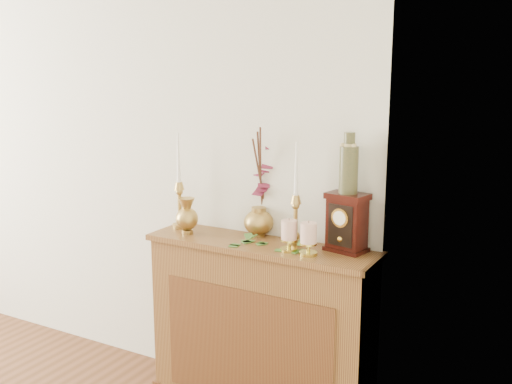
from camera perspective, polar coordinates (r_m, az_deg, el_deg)
The scene contains 10 objects.
console_shelf at distance 3.27m, azimuth 0.41°, elevation -13.16°, with size 1.24×0.34×0.93m.
candlestick_left at distance 3.37m, azimuth -7.30°, elevation -0.50°, with size 0.09×0.09×0.54m.
candlestick_center at distance 3.04m, azimuth 3.80°, elevation -1.87°, with size 0.09×0.09×0.53m.
bud_vase at distance 3.26m, azimuth -6.59°, elevation -2.30°, with size 0.12×0.12×0.20m.
ginger_jar at distance 3.20m, azimuth 0.69°, elevation 0.56°, with size 0.24×0.26×0.59m.
pillar_candle_left at distance 2.89m, azimuth 5.02°, elevation -4.31°, with size 0.09×0.09×0.17m.
pillar_candle_right at distance 2.94m, azimuth 3.16°, elevation -4.00°, with size 0.09×0.09×0.17m.
ivy_garland at distance 2.98m, azimuth 1.56°, elevation -5.27°, with size 0.36×0.20×0.08m.
mantel_clock at distance 2.96m, azimuth 8.63°, elevation -2.93°, with size 0.22×0.17×0.29m.
ceramic_vase at distance 2.90m, azimuth 8.83°, elevation 2.44°, with size 0.09×0.09×0.29m.
Camera 1 is at (2.82, -0.51, 1.82)m, focal length 42.00 mm.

